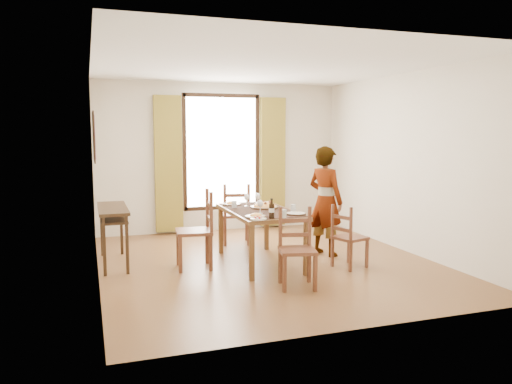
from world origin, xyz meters
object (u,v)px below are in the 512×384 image
object	(u,v)px
console_table	(113,215)
dining_table	(260,215)
pasta_platter	(265,204)
man	(325,201)

from	to	relation	value
console_table	dining_table	distance (m)	2.01
console_table	pasta_platter	xyz separation A→B (m)	(2.04, -0.48, 0.12)
console_table	man	bearing A→B (deg)	-8.30
console_table	pasta_platter	distance (m)	2.09
man	pasta_platter	size ratio (longest dim) A/B	4.03
dining_table	pasta_platter	world-z (taller)	pasta_platter
dining_table	man	xyz separation A→B (m)	(1.08, 0.16, 0.12)
console_table	dining_table	size ratio (longest dim) A/B	0.75
dining_table	pasta_platter	size ratio (longest dim) A/B	4.02
console_table	man	xyz separation A→B (m)	(3.00, -0.44, 0.12)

